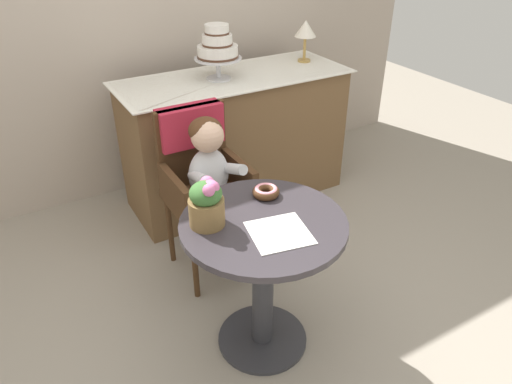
% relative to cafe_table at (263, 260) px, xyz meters
% --- Properties ---
extents(ground_plane, '(8.00, 8.00, 0.00)m').
position_rel_cafe_table_xyz_m(ground_plane, '(0.00, 0.00, -0.51)').
color(ground_plane, gray).
extents(cafe_table, '(0.72, 0.72, 0.72)m').
position_rel_cafe_table_xyz_m(cafe_table, '(0.00, 0.00, 0.00)').
color(cafe_table, '#332D33').
rests_on(cafe_table, ground).
extents(wicker_chair, '(0.42, 0.45, 0.95)m').
position_rel_cafe_table_xyz_m(wicker_chair, '(0.03, 0.73, 0.13)').
color(wicker_chair, '#472D19').
rests_on(wicker_chair, ground).
extents(seated_child, '(0.27, 0.32, 0.73)m').
position_rel_cafe_table_xyz_m(seated_child, '(0.03, 0.57, 0.17)').
color(seated_child, silver).
rests_on(seated_child, ground).
extents(paper_napkin, '(0.28, 0.28, 0.00)m').
position_rel_cafe_table_xyz_m(paper_napkin, '(0.01, -0.11, 0.21)').
color(paper_napkin, white).
rests_on(paper_napkin, cafe_table).
extents(donut_front, '(0.12, 0.12, 0.04)m').
position_rel_cafe_table_xyz_m(donut_front, '(0.11, 0.17, 0.24)').
color(donut_front, '#4C2D19').
rests_on(donut_front, cafe_table).
extents(flower_vase, '(0.15, 0.15, 0.22)m').
position_rel_cafe_table_xyz_m(flower_vase, '(-0.21, 0.10, 0.32)').
color(flower_vase, brown).
rests_on(flower_vase, cafe_table).
extents(display_counter, '(1.56, 0.62, 0.90)m').
position_rel_cafe_table_xyz_m(display_counter, '(0.55, 1.30, -0.05)').
color(display_counter, brown).
rests_on(display_counter, ground).
extents(tiered_cake_stand, '(0.30, 0.30, 0.34)m').
position_rel_cafe_table_xyz_m(tiered_cake_stand, '(0.44, 1.30, 0.59)').
color(tiered_cake_stand, silver).
rests_on(tiered_cake_stand, display_counter).
extents(table_lamp, '(0.15, 0.15, 0.28)m').
position_rel_cafe_table_xyz_m(table_lamp, '(1.14, 1.35, 0.61)').
color(table_lamp, '#B28C47').
rests_on(table_lamp, display_counter).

